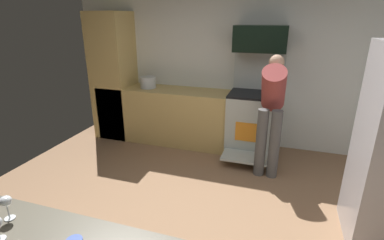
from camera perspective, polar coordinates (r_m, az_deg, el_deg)
ground_plane at (r=3.15m, az=-2.68°, el=-20.21°), size 5.20×4.80×0.02m
wall_back at (r=4.73m, az=7.20°, el=10.97°), size 5.20×0.12×2.60m
lower_cabinet_run at (r=4.85m, az=-4.57°, el=0.92°), size 2.40×0.60×0.90m
cabinet_column at (r=5.15m, az=-15.22°, el=8.34°), size 0.60×0.60×2.10m
oven_range at (r=4.49m, az=12.12°, el=-0.20°), size 0.76×1.01×1.54m
microwave at (r=4.34m, az=13.44°, el=15.42°), size 0.74×0.38×0.36m
person_cook at (r=3.83m, az=15.51°, el=2.50°), size 0.31×0.62×1.55m
wine_glass_mid at (r=2.02m, az=-33.00°, el=-13.55°), size 0.07×0.07×0.15m
stock_pot at (r=4.85m, az=-8.72°, el=7.41°), size 0.26×0.26×0.18m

